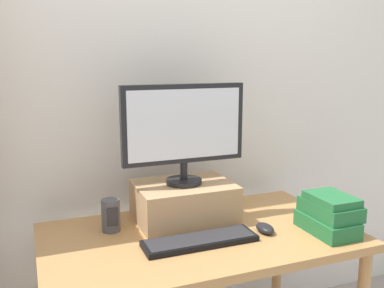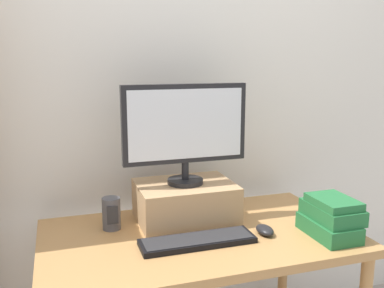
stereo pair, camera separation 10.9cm
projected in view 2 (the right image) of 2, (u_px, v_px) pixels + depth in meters
The scene contains 8 objects.
back_wall at pixel (168, 87), 2.13m from camera, with size 7.00×0.08×2.60m.
desk at pixel (199, 251), 1.80m from camera, with size 1.29×0.74×0.73m.
riser_box at pixel (185, 202), 1.92m from camera, with size 0.43×0.32×0.17m.
computer_monitor at pixel (185, 128), 1.85m from camera, with size 0.55×0.16×0.44m.
keyboard at pixel (198, 241), 1.68m from camera, with size 0.46×0.14×0.02m.
computer_mouse at pixel (265, 230), 1.77m from camera, with size 0.06×0.10×0.04m.
book_stack at pixel (331, 217), 1.75m from camera, with size 0.17×0.26×0.16m.
desk_speaker at pixel (111, 213), 1.82m from camera, with size 0.08×0.08×0.14m.
Camera 2 is at (-0.54, -1.59, 1.45)m, focal length 40.00 mm.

